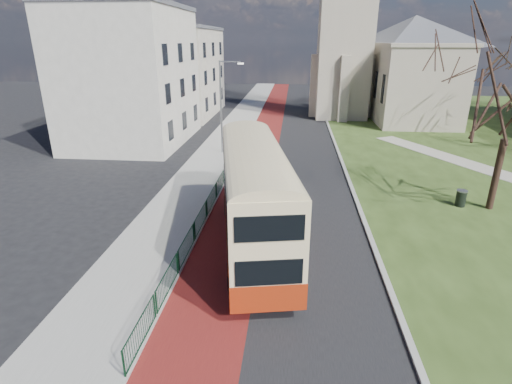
# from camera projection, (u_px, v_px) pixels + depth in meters

# --- Properties ---
(ground) EXTENTS (160.00, 160.00, 0.00)m
(ground) POSITION_uv_depth(u_px,v_px,m) (250.00, 254.00, 19.38)
(ground) COLOR black
(ground) RESTS_ON ground
(road_carriageway) EXTENTS (9.00, 120.00, 0.01)m
(road_carriageway) POSITION_uv_depth(u_px,v_px,m) (288.00, 149.00, 37.86)
(road_carriageway) COLOR black
(road_carriageway) RESTS_ON ground
(bus_lane) EXTENTS (3.40, 120.00, 0.01)m
(bus_lane) POSITION_uv_depth(u_px,v_px,m) (260.00, 149.00, 38.09)
(bus_lane) COLOR #591414
(bus_lane) RESTS_ON ground
(pavement_west) EXTENTS (4.00, 120.00, 0.12)m
(pavement_west) POSITION_uv_depth(u_px,v_px,m) (221.00, 147.00, 38.41)
(pavement_west) COLOR gray
(pavement_west) RESTS_ON ground
(kerb_west) EXTENTS (0.25, 120.00, 0.13)m
(kerb_west) POSITION_uv_depth(u_px,v_px,m) (241.00, 148.00, 38.23)
(kerb_west) COLOR #999993
(kerb_west) RESTS_ON ground
(kerb_east) EXTENTS (0.25, 80.00, 0.13)m
(kerb_east) POSITION_uv_depth(u_px,v_px,m) (336.00, 145.00, 39.29)
(kerb_east) COLOR #999993
(kerb_east) RESTS_ON ground
(pedestrian_railing) EXTENTS (0.07, 24.00, 1.12)m
(pedestrian_railing) POSITION_uv_depth(u_px,v_px,m) (207.00, 209.00, 23.17)
(pedestrian_railing) COLOR #0B321B
(pedestrian_railing) RESTS_ON ground
(gothic_church) EXTENTS (16.38, 18.00, 40.00)m
(gothic_church) POSITION_uv_depth(u_px,v_px,m) (384.00, 10.00, 48.95)
(gothic_church) COLOR #9F9481
(gothic_church) RESTS_ON ground
(street_block_near) EXTENTS (10.30, 14.30, 13.00)m
(street_block_near) POSITION_uv_depth(u_px,v_px,m) (131.00, 75.00, 38.76)
(street_block_near) COLOR beige
(street_block_near) RESTS_ON ground
(street_block_far) EXTENTS (10.30, 16.30, 11.50)m
(street_block_far) POSITION_uv_depth(u_px,v_px,m) (177.00, 71.00, 53.91)
(street_block_far) COLOR #B3A998
(street_block_far) RESTS_ON ground
(streetlamp) EXTENTS (2.13, 0.18, 8.00)m
(streetlamp) POSITION_uv_depth(u_px,v_px,m) (223.00, 103.00, 34.87)
(streetlamp) COLOR gray
(streetlamp) RESTS_ON pavement_west
(bus) EXTENTS (4.94, 12.30, 5.02)m
(bus) POSITION_uv_depth(u_px,v_px,m) (254.00, 193.00, 19.12)
(bus) COLOR #99280E
(bus) RESTS_ON ground
(litter_bin) EXTENTS (0.76, 0.76, 1.04)m
(litter_bin) POSITION_uv_depth(u_px,v_px,m) (461.00, 198.00, 24.69)
(litter_bin) COLOR black
(litter_bin) RESTS_ON grass_green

